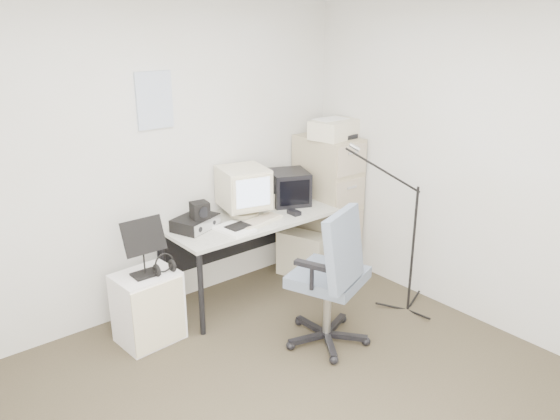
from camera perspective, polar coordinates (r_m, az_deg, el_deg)
floor at (r=3.73m, az=2.93°, el=-19.75°), size 3.60×3.60×0.01m
wall_back at (r=4.52m, az=-12.37°, el=4.88°), size 3.60×0.02×2.50m
wall_right at (r=4.46m, az=20.63°, el=3.90°), size 0.02×3.60×2.50m
wall_calendar at (r=4.41m, az=-13.00°, el=11.11°), size 0.30×0.02×0.44m
filing_cabinet at (r=5.33m, az=4.93°, el=0.76°), size 0.40×0.60×1.30m
printer at (r=5.10m, az=5.70°, el=8.41°), size 0.48×0.37×0.17m
desk at (r=4.84m, az=-3.04°, el=-4.82°), size 1.50×0.70×0.73m
crt_monitor at (r=4.71m, az=-3.84°, el=1.94°), size 0.46×0.48×0.42m
crt_tv at (r=5.02m, az=0.93°, el=2.40°), size 0.45×0.46×0.30m
desk_speaker at (r=4.86m, az=-1.15°, el=0.83°), size 0.09×0.09×0.14m
keyboard at (r=4.57m, az=-2.17°, el=-1.21°), size 0.46×0.24×0.02m
mouse at (r=4.76m, az=1.48°, el=-0.26°), size 0.07×0.12×0.04m
radio_receiver at (r=4.48m, az=-8.84°, el=-1.31°), size 0.42×0.36×0.10m
radio_speaker at (r=4.41m, az=-8.38°, el=-0.02°), size 0.15×0.15×0.13m
papers at (r=4.42m, az=-4.81°, el=-2.01°), size 0.26×0.33×0.02m
pc_tower at (r=5.23m, az=2.34°, el=-4.65°), size 0.35×0.51×0.43m
office_chair at (r=4.06m, az=5.07°, el=-6.73°), size 0.84×0.84×1.13m
side_cart at (r=4.32m, az=-13.63°, el=-9.83°), size 0.47×0.39×0.56m
music_stand at (r=4.08m, az=-14.14°, el=-3.75°), size 0.35×0.28×0.46m
headphones at (r=4.15m, az=-11.98°, el=-5.82°), size 0.20×0.20×0.03m
mic_stand at (r=4.57m, az=13.86°, el=-2.16°), size 0.03×0.03×1.43m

